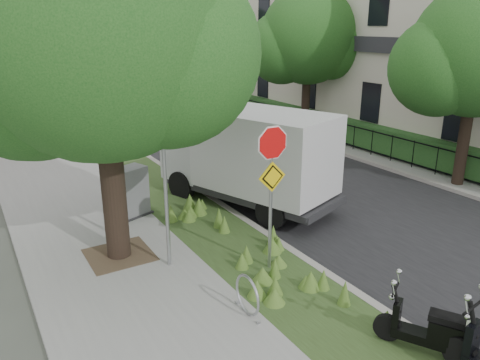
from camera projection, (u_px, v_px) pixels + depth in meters
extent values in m
plane|color=#4C5147|center=(337.00, 267.00, 10.30)|extent=(120.00, 120.00, 0.00)
cube|color=gray|center=(50.00, 175.00, 16.33)|extent=(3.50, 60.00, 0.12)
cube|color=#31431D|center=(127.00, 164.00, 17.67)|extent=(2.00, 60.00, 0.12)
cube|color=#9E9991|center=(152.00, 160.00, 18.16)|extent=(0.20, 60.00, 0.13)
cube|color=black|center=(230.00, 149.00, 19.89)|extent=(7.00, 60.00, 0.01)
cube|color=#9E9991|center=(296.00, 138.00, 21.57)|extent=(0.20, 60.00, 0.13)
cube|color=gray|center=(324.00, 134.00, 22.41)|extent=(3.20, 60.00, 0.12)
cylinder|color=black|center=(111.00, 160.00, 9.87)|extent=(0.52, 0.52, 4.48)
sphere|color=#1A4E1A|center=(98.00, 24.00, 9.00)|extent=(5.40, 5.40, 5.40)
sphere|color=#1A4E1A|center=(29.00, 60.00, 9.28)|extent=(4.05, 4.05, 4.05)
sphere|color=#1A4E1A|center=(166.00, 53.00, 9.15)|extent=(3.78, 3.78, 3.78)
cube|color=#473828|center=(119.00, 255.00, 10.58)|extent=(1.40, 1.40, 0.01)
cylinder|color=#A5A8AD|center=(165.00, 177.00, 9.52)|extent=(0.08, 0.08, 4.00)
torus|color=#A5A8AD|center=(247.00, 295.00, 8.33)|extent=(0.05, 0.77, 0.77)
cube|color=#A5A8AD|center=(258.00, 323.00, 8.15)|extent=(0.06, 0.06, 0.04)
cube|color=#A5A8AD|center=(237.00, 303.00, 8.74)|extent=(0.06, 0.06, 0.04)
cylinder|color=#A5A8AD|center=(271.00, 202.00, 9.59)|extent=(0.07, 0.07, 3.00)
cylinder|color=red|center=(273.00, 143.00, 9.16)|extent=(0.86, 0.03, 0.86)
cylinder|color=white|center=(272.00, 143.00, 9.18)|extent=(0.94, 0.02, 0.94)
cube|color=yellow|center=(272.00, 177.00, 9.39)|extent=(0.64, 0.03, 0.64)
cube|color=black|center=(308.00, 115.00, 21.60)|extent=(0.04, 24.00, 0.04)
cube|color=black|center=(308.00, 132.00, 21.85)|extent=(0.04, 24.00, 0.04)
cylinder|color=black|center=(308.00, 125.00, 21.74)|extent=(0.03, 0.03, 1.00)
cube|color=#17411D|center=(320.00, 122.00, 22.06)|extent=(1.00, 24.00, 1.10)
cube|color=beige|center=(381.00, 47.00, 22.76)|extent=(7.00, 26.00, 8.00)
cube|color=#2D2D33|center=(325.00, 42.00, 20.93)|extent=(0.25, 26.00, 0.60)
cylinder|color=black|center=(466.00, 126.00, 14.69)|extent=(0.36, 0.36, 3.81)
sphere|color=#1A4E1A|center=(478.00, 50.00, 13.96)|extent=(4.00, 4.00, 4.00)
sphere|color=#1A4E1A|center=(439.00, 67.00, 14.16)|extent=(3.00, 3.00, 3.00)
cylinder|color=black|center=(306.00, 92.00, 21.16)|extent=(0.36, 0.36, 4.03)
sphere|color=#1A4E1A|center=(309.00, 36.00, 20.38)|extent=(4.20, 4.20, 4.20)
sphere|color=#1A4E1A|center=(282.00, 48.00, 20.60)|extent=(3.15, 3.15, 3.15)
sphere|color=#1A4E1A|center=(331.00, 46.00, 20.50)|extent=(2.94, 2.94, 2.94)
cylinder|color=black|center=(221.00, 79.00, 27.72)|extent=(0.36, 0.36, 3.64)
sphere|color=#1A4E1A|center=(221.00, 41.00, 27.02)|extent=(3.80, 3.80, 3.80)
sphere|color=#1A4E1A|center=(203.00, 49.00, 27.22)|extent=(2.85, 2.85, 2.85)
sphere|color=#1A4E1A|center=(236.00, 47.00, 27.13)|extent=(2.66, 2.66, 2.66)
cylinder|color=black|center=(387.00, 327.00, 7.69)|extent=(0.32, 0.45, 0.46)
cylinder|color=black|center=(460.00, 348.00, 7.19)|extent=(0.32, 0.45, 0.46)
cube|color=black|center=(425.00, 337.00, 7.41)|extent=(0.77, 1.03, 0.16)
cube|color=black|center=(448.00, 332.00, 7.20)|extent=(0.56, 0.66, 0.35)
cube|color=black|center=(447.00, 319.00, 7.15)|extent=(0.49, 0.59, 0.11)
cylinder|color=black|center=(460.00, 353.00, 7.04)|extent=(0.20, 0.53, 0.52)
cube|color=#262628|center=(249.00, 189.00, 13.66)|extent=(3.60, 5.57, 0.18)
cube|color=#B7BABC|center=(199.00, 150.00, 14.61)|extent=(2.36, 1.97, 1.57)
cube|color=silver|center=(265.00, 151.00, 12.94)|extent=(3.29, 4.25, 2.17)
cube|color=#262628|center=(131.00, 214.00, 12.78)|extent=(1.18, 0.98, 0.04)
cube|color=slate|center=(130.00, 192.00, 12.57)|extent=(1.04, 0.83, 1.35)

